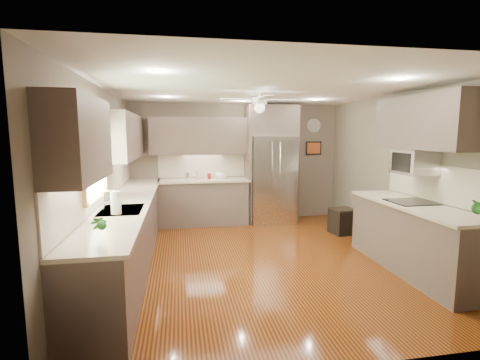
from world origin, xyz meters
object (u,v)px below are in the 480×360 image
object	(u,v)px
bowl	(220,178)
stool	(343,221)
canister_c	(198,175)
potted_plant_right	(480,208)
soap_bottle	(114,198)
paper_towel	(116,203)
canister_d	(209,176)
refrigerator	(271,166)
potted_plant_left	(98,224)
microwave	(414,162)
canister_b	(188,176)

from	to	relation	value
bowl	stool	world-z (taller)	bowl
canister_c	potted_plant_right	size ratio (longest dim) A/B	0.58
soap_bottle	bowl	bearing A→B (deg)	53.91
canister_c	paper_towel	bearing A→B (deg)	-110.42
canister_d	soap_bottle	size ratio (longest dim) A/B	0.67
potted_plant_right	refrigerator	distance (m)	4.12
canister_c	stool	xyz separation A→B (m)	(2.64, -1.16, -0.79)
potted_plant_left	refrigerator	distance (m)	4.67
potted_plant_left	microwave	size ratio (longest dim) A/B	0.48
canister_b	canister_d	distance (m)	0.44
potted_plant_left	potted_plant_right	distance (m)	3.86
refrigerator	stool	bearing A→B (deg)	-44.93
canister_d	paper_towel	bearing A→B (deg)	-114.13
soap_bottle	bowl	world-z (taller)	soap_bottle
canister_d	paper_towel	size ratio (longest dim) A/B	0.40
soap_bottle	microwave	size ratio (longest dim) A/B	0.31
soap_bottle	refrigerator	distance (m)	3.60
bowl	soap_bottle	bearing A→B (deg)	-126.09
microwave	stool	distance (m)	2.04
potted_plant_right	microwave	bearing A→B (deg)	85.13
canister_d	soap_bottle	world-z (taller)	soap_bottle
paper_towel	microwave	bearing A→B (deg)	3.00
canister_b	paper_towel	distance (m)	3.15
potted_plant_right	bowl	size ratio (longest dim) A/B	1.40
microwave	soap_bottle	bearing A→B (deg)	174.12
canister_d	bowl	distance (m)	0.23
canister_c	paper_towel	size ratio (longest dim) A/B	0.61
canister_d	bowl	size ratio (longest dim) A/B	0.53
potted_plant_right	stool	world-z (taller)	potted_plant_right
potted_plant_left	refrigerator	bearing A→B (deg)	55.62
refrigerator	paper_towel	bearing A→B (deg)	-132.22
canister_c	paper_towel	distance (m)	3.17
soap_bottle	stool	size ratio (longest dim) A/B	0.35
soap_bottle	microwave	bearing A→B (deg)	-5.88
potted_plant_left	bowl	xyz separation A→B (m)	(1.55, 3.89, -0.11)
stool	paper_towel	bearing A→B (deg)	-154.17
canister_b	refrigerator	distance (m)	1.76
refrigerator	stool	xyz separation A→B (m)	(1.10, -1.10, -0.95)
bowl	microwave	bearing A→B (deg)	-48.70
canister_c	bowl	bearing A→B (deg)	-2.85
canister_b	stool	distance (m)	3.19
canister_d	microwave	size ratio (longest dim) A/B	0.21
potted_plant_left	microwave	bearing A→B (deg)	16.12
stool	potted_plant_left	bearing A→B (deg)	-143.66
canister_d	canister_c	bearing A→B (deg)	-179.14
bowl	refrigerator	distance (m)	1.11
stool	microwave	bearing A→B (deg)	-82.13
canister_c	refrigerator	bearing A→B (deg)	-2.16
soap_bottle	refrigerator	xyz separation A→B (m)	(2.78, 2.29, 0.16)
paper_towel	canister_d	bearing A→B (deg)	65.87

